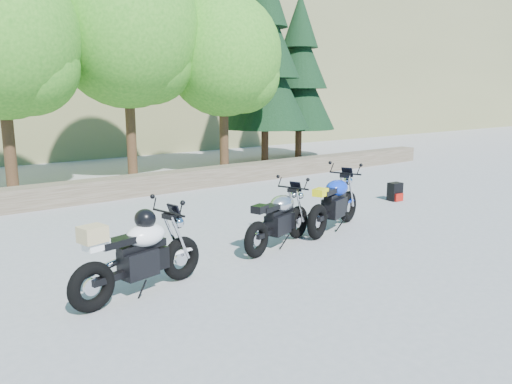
% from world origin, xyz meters
% --- Properties ---
extents(ground, '(90.00, 90.00, 0.00)m').
position_xyz_m(ground, '(0.00, 0.00, 0.00)').
color(ground, gray).
rests_on(ground, ground).
extents(stone_wall, '(22.00, 0.55, 0.50)m').
position_xyz_m(stone_wall, '(0.00, 5.50, 0.25)').
color(stone_wall, brown).
rests_on(stone_wall, ground).
extents(hillside, '(80.00, 30.00, 15.00)m').
position_xyz_m(hillside, '(3.00, 28.00, 7.50)').
color(hillside, olive).
rests_on(hillside, ground).
extents(tree_decid_left, '(3.67, 3.67, 5.62)m').
position_xyz_m(tree_decid_left, '(-2.39, 7.14, 3.63)').
color(tree_decid_left, '#382314').
rests_on(tree_decid_left, ground).
extents(tree_decid_mid, '(4.08, 4.08, 6.24)m').
position_xyz_m(tree_decid_mid, '(0.91, 7.54, 4.04)').
color(tree_decid_mid, '#382314').
rests_on(tree_decid_mid, ground).
extents(tree_decid_right, '(3.54, 3.54, 5.41)m').
position_xyz_m(tree_decid_right, '(3.71, 6.94, 3.50)').
color(tree_decid_right, '#382314').
rests_on(tree_decid_right, ground).
extents(conifer_near, '(3.17, 3.17, 7.06)m').
position_xyz_m(conifer_near, '(6.20, 8.20, 3.68)').
color(conifer_near, '#382314').
rests_on(conifer_near, ground).
extents(conifer_far, '(2.82, 2.82, 6.27)m').
position_xyz_m(conifer_far, '(8.40, 8.80, 3.27)').
color(conifer_far, '#382314').
rests_on(conifer_far, ground).
extents(silver_bike, '(1.80, 0.79, 0.93)m').
position_xyz_m(silver_bike, '(-0.03, 0.09, 0.45)').
color(silver_bike, black).
rests_on(silver_bike, ground).
extents(white_bike, '(1.93, 0.67, 1.07)m').
position_xyz_m(white_bike, '(-2.69, -0.36, 0.53)').
color(white_bike, black).
rests_on(white_bike, ground).
extents(blue_bike, '(1.93, 0.89, 1.01)m').
position_xyz_m(blue_bike, '(1.45, 0.28, 0.49)').
color(blue_bike, black).
rests_on(blue_bike, ground).
extents(backpack, '(0.33, 0.29, 0.43)m').
position_xyz_m(backpack, '(4.50, 1.19, 0.21)').
color(backpack, black).
rests_on(backpack, ground).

